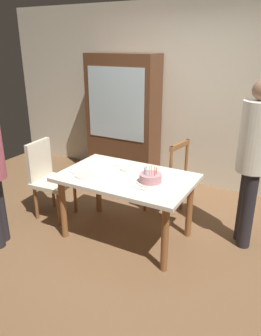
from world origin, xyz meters
TOP-DOWN VIEW (x-y plane):
  - ground at (0.00, 0.00)m, footprint 6.40×6.40m
  - back_wall at (0.00, 1.85)m, footprint 6.40×0.10m
  - dining_table at (0.00, 0.00)m, footprint 1.40×0.88m
  - birthday_cake at (0.30, -0.04)m, footprint 0.28×0.28m
  - plate_near_celebrant at (-0.39, -0.20)m, footprint 0.22×0.22m
  - plate_far_side at (-0.07, 0.20)m, footprint 0.22×0.22m
  - fork_near_celebrant at (-0.55, -0.21)m, footprint 0.18×0.06m
  - fork_far_side at (-0.23, 0.21)m, footprint 0.18×0.02m
  - fork_near_guest at (0.26, -0.22)m, footprint 0.18×0.05m
  - chair_spindle_back at (0.15, 0.76)m, footprint 0.51×0.51m
  - chair_upholstered at (-1.09, -0.02)m, footprint 0.47×0.47m
  - person_guest at (1.16, 0.50)m, footprint 0.32×0.32m
  - china_cabinet at (-0.93, 1.56)m, footprint 1.10×0.45m

SIDE VIEW (x-z plane):
  - ground at x=0.00m, z-range 0.00..0.00m
  - chair_spindle_back at x=0.15m, z-range -0.02..0.93m
  - chair_upholstered at x=-1.09m, z-range 0.06..1.01m
  - dining_table at x=0.00m, z-range 0.27..1.00m
  - fork_near_celebrant at x=-0.55m, z-range 0.73..0.74m
  - fork_far_side at x=-0.23m, z-range 0.73..0.74m
  - fork_near_guest at x=0.26m, z-range 0.73..0.74m
  - plate_near_celebrant at x=-0.39m, z-range 0.73..0.74m
  - plate_far_side at x=-0.07m, z-range 0.73..0.74m
  - birthday_cake at x=0.30m, z-range 0.70..0.86m
  - china_cabinet at x=-0.93m, z-range 0.00..1.90m
  - person_guest at x=1.16m, z-range 0.13..1.86m
  - back_wall at x=0.00m, z-range 0.00..2.60m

